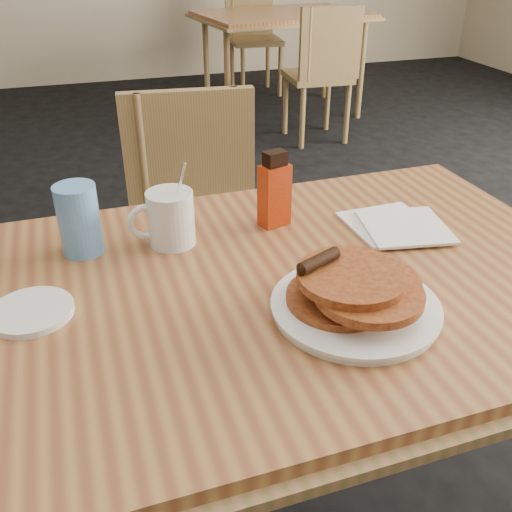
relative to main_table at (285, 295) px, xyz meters
The scene contains 11 objects.
main_table is the anchor object (origin of this frame).
neighbor_table 3.67m from the main_table, 70.08° to the left, with size 1.34×0.99×0.75m.
chair_main_far 0.76m from the main_table, 90.64° to the left, with size 0.45×0.45×0.90m.
chair_neighbor_far 4.37m from the main_table, 73.45° to the left, with size 0.46×0.46×0.92m.
chair_neighbor_near 2.97m from the main_table, 64.89° to the left, with size 0.43×0.43×0.89m.
pancake_plate 0.17m from the main_table, 63.21° to the right, with size 0.28×0.28×0.10m.
coffee_mug 0.28m from the main_table, 133.12° to the left, with size 0.13×0.09×0.18m.
syrup_bottle 0.24m from the main_table, 76.64° to the left, with size 0.07×0.06×0.17m.
napkin_stack 0.32m from the main_table, 20.56° to the left, with size 0.21×0.22×0.01m.
blue_tumbler 0.42m from the main_table, 149.12° to the left, with size 0.08×0.08×0.14m, color #5E9ADE.
side_saucer 0.45m from the main_table, behind, with size 0.14×0.14×0.01m, color white.
Camera 1 is at (-0.28, -0.78, 1.31)m, focal length 40.00 mm.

